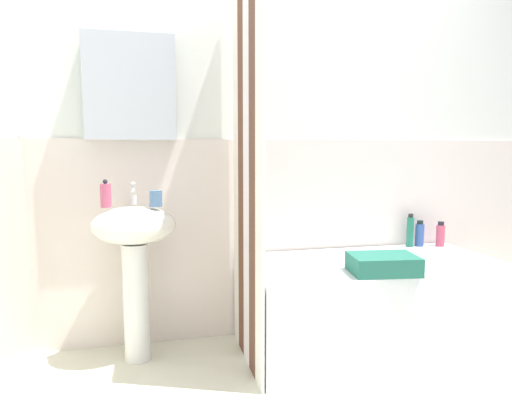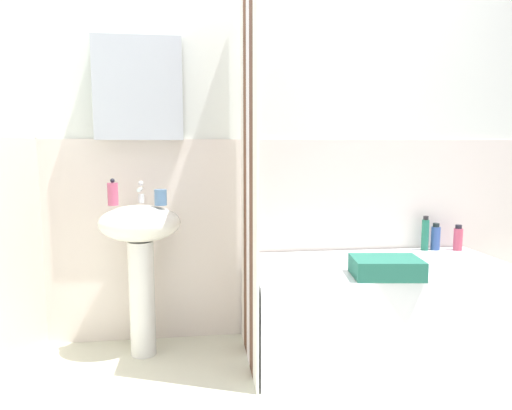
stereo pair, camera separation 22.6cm
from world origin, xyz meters
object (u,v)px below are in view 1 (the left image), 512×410
Objects in this scene: soap_dispenser at (106,195)px; lotion_bottle at (440,235)px; shampoo_bottle at (420,234)px; sink at (135,248)px; toothbrush_cup at (156,198)px; towel_folded at (383,264)px; conditioner_bottle at (410,231)px; bathtub at (372,305)px.

lotion_bottle is at bearing 2.72° from soap_dispenser.
shampoo_bottle reaches higher than lotion_bottle.
sink is 0.29m from toothbrush_cup.
towel_folded is at bearing -18.73° from toothbrush_cup.
shampoo_bottle is (-0.13, 0.03, 0.00)m from lotion_bottle.
soap_dispenser is (-0.14, 0.00, 0.29)m from sink.
toothbrush_cup is 0.53× the size of lotion_bottle.
sink is 9.86× the size of toothbrush_cup.
soap_dispenser is 2.08m from lotion_bottle.
soap_dispenser reaches higher than toothbrush_cup.
soap_dispenser reaches higher than shampoo_bottle.
shampoo_bottle is at bearing 165.28° from lotion_bottle.
shampoo_bottle is (1.79, 0.13, -0.02)m from sink.
lotion_bottle is 0.96× the size of shampoo_bottle.
conditioner_bottle is 0.65× the size of towel_folded.
toothbrush_cup reaches higher than towel_folded.
sink is at bearing -175.62° from conditioner_bottle.
sink reaches higher than conditioner_bottle.
soap_dispenser is 1.88m from conditioner_bottle.
lotion_bottle is (1.80, 0.13, -0.30)m from toothbrush_cup.
toothbrush_cup reaches higher than lotion_bottle.
soap_dispenser is 0.68× the size of conditioner_bottle.
sink is 3.92× the size of conditioner_bottle.
soap_dispenser is at bearing -177.28° from lotion_bottle.
bathtub is 0.40m from towel_folded.
towel_folded is at bearing -106.80° from bathtub.
towel_folded is (-0.49, -0.54, -0.06)m from conditioner_bottle.
lotion_bottle is 0.75× the size of conditioner_bottle.
shampoo_bottle is (0.48, 0.29, 0.34)m from bathtub.
lotion_bottle is (2.06, 0.10, -0.32)m from soap_dispenser.
towel_folded is (1.12, -0.38, -0.32)m from toothbrush_cup.
shampoo_bottle is 0.78× the size of conditioner_bottle.
bathtub is at bearing 73.20° from towel_folded.
bathtub is (1.44, -0.16, -0.65)m from soap_dispenser.
sink is 1.72m from conditioner_bottle.
conditioner_bottle is (-0.20, 0.03, 0.03)m from lotion_bottle.
soap_dispenser is 0.44× the size of towel_folded.
lotion_bottle is at bearing -8.92° from conditioner_bottle.
towel_folded is at bearing -132.18° from conditioner_bottle.
bathtub is at bearing -6.96° from sink.
toothbrush_cup is at bearing 173.62° from bathtub.
toothbrush_cup reaches higher than shampoo_bottle.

